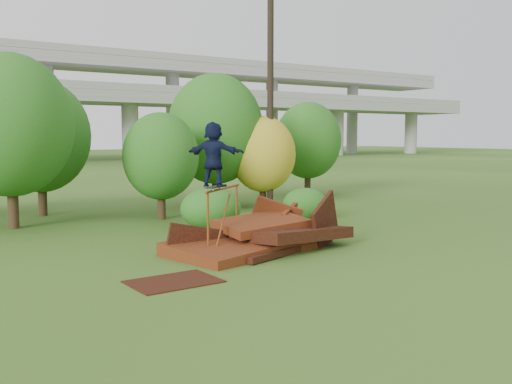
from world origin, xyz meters
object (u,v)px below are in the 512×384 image
utility_pole (270,89)px  skater (214,154)px  scrap_pile (261,238)px  flat_plate (174,282)px

utility_pole → skater: bearing=-133.6°
skater → utility_pole: size_ratio=0.17×
scrap_pile → skater: bearing=173.2°
scrap_pile → utility_pole: (5.62, 7.57, 4.92)m
skater → flat_plate: 4.06m
skater → utility_pole: 10.52m
scrap_pile → flat_plate: (-3.63, -1.90, -0.33)m
skater → flat_plate: skater is taller
skater → flat_plate: size_ratio=0.91×
flat_plate → scrap_pile: bearing=27.6°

